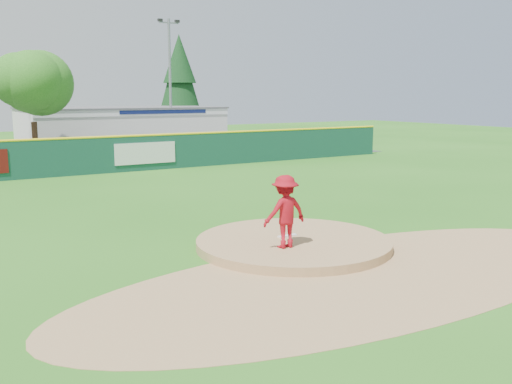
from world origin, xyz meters
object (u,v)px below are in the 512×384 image
deciduous_tree (32,90)px  light_pole_right (170,78)px  van (67,156)px  conifer_tree (180,81)px  pitcher (285,212)px  pool_building_grp (122,128)px

deciduous_tree → light_pole_right: size_ratio=0.74×
van → conifer_tree: bearing=-27.0°
van → deciduous_tree: bearing=36.9°
pitcher → deciduous_tree: (-1.27, 25.62, 3.33)m
pool_building_grp → light_pole_right: light_pole_right is taller
van → pool_building_grp: pool_building_grp is taller
pool_building_grp → conifer_tree: 8.95m
van → pitcher: bearing=-162.5°
pitcher → light_pole_right: size_ratio=0.19×
van → pool_building_grp: 12.34m
pitcher → pool_building_grp: bearing=-101.2°
conifer_tree → light_pole_right: size_ratio=0.95×
deciduous_tree → light_pole_right: light_pole_right is taller
deciduous_tree → pitcher: bearing=-87.2°
van → light_pole_right: light_pole_right is taller
van → light_pole_right: 13.14m
pool_building_grp → light_pole_right: bearing=-44.9°
deciduous_tree → conifer_tree: 18.63m
pitcher → van: bearing=-89.2°
van → conifer_tree: size_ratio=0.50×
van → conifer_tree: conifer_tree is taller
van → light_pole_right: (9.85, 7.22, 4.86)m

